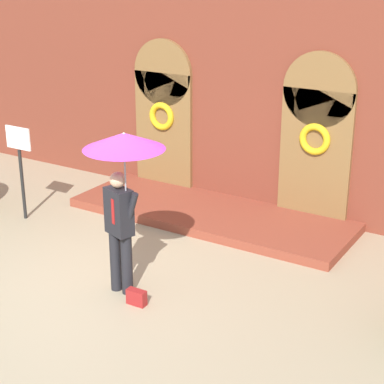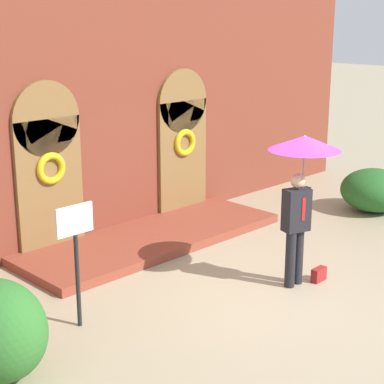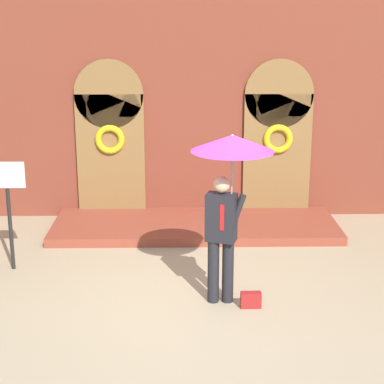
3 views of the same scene
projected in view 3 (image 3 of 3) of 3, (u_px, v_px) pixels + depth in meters
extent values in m
plane|color=tan|center=(200.00, 303.00, 8.91)|extent=(80.00, 80.00, 0.00)
cube|color=brown|center=(194.00, 71.00, 12.18)|extent=(14.00, 0.50, 5.60)
cube|color=brown|center=(111.00, 157.00, 12.31)|extent=(1.30, 0.08, 2.40)
cylinder|color=brown|center=(109.00, 94.00, 11.98)|extent=(1.30, 0.08, 1.30)
cube|color=brown|center=(277.00, 156.00, 12.37)|extent=(1.30, 0.08, 2.40)
cylinder|color=brown|center=(279.00, 94.00, 12.04)|extent=(1.30, 0.08, 1.30)
torus|color=gold|center=(110.00, 140.00, 12.15)|extent=(0.56, 0.12, 0.56)
torus|color=gold|center=(278.00, 139.00, 12.20)|extent=(0.56, 0.12, 0.56)
cube|color=brown|center=(195.00, 226.00, 11.82)|extent=(5.20, 1.80, 0.16)
cylinder|color=black|center=(213.00, 271.00, 8.83)|extent=(0.16, 0.16, 0.90)
cylinder|color=black|center=(228.00, 271.00, 8.83)|extent=(0.16, 0.16, 0.90)
cube|color=black|center=(221.00, 217.00, 8.62)|extent=(0.45, 0.35, 0.66)
cube|color=#A51919|center=(222.00, 218.00, 8.48)|extent=(0.06, 0.03, 0.36)
sphere|color=tan|center=(222.00, 185.00, 8.49)|extent=(0.22, 0.22, 0.22)
cylinder|color=black|center=(238.00, 210.00, 8.60)|extent=(0.22, 0.09, 0.46)
cylinder|color=gray|center=(232.00, 187.00, 8.51)|extent=(0.02, 0.02, 0.98)
cone|color=#992893|center=(232.00, 143.00, 8.34)|extent=(1.10, 1.10, 0.22)
cone|color=white|center=(232.00, 142.00, 8.34)|extent=(0.61, 0.61, 0.20)
cube|color=maroon|center=(251.00, 300.00, 8.74)|extent=(0.28, 0.13, 0.22)
cylinder|color=black|center=(11.00, 229.00, 9.91)|extent=(0.06, 0.06, 1.30)
cube|color=white|center=(6.00, 175.00, 9.67)|extent=(0.56, 0.03, 0.40)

